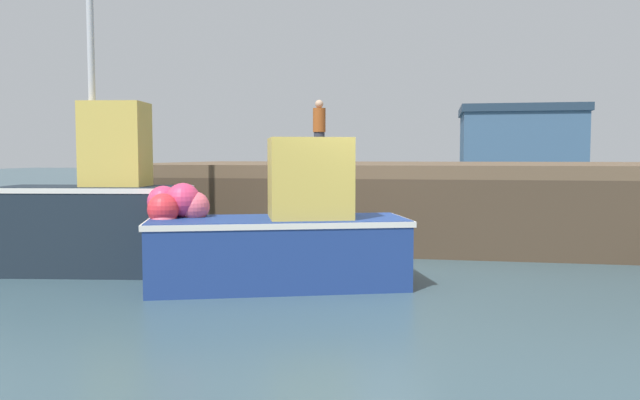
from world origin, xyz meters
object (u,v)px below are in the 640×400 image
at_px(fishing_boat_near_left, 99,212).
at_px(fishing_boat_near_right, 277,233).
at_px(mooring_buoy_foreground, 244,268).
at_px(dockworker, 319,131).

xyz_separation_m(fishing_boat_near_left, fishing_boat_near_right, (3.03, -0.47, -0.21)).
bearing_deg(mooring_buoy_foreground, dockworker, 93.22).
height_order(fishing_boat_near_right, mooring_buoy_foreground, fishing_boat_near_right).
bearing_deg(dockworker, mooring_buoy_foreground, -86.78).
relative_size(fishing_boat_near_left, mooring_buoy_foreground, 8.34).
distance_m(dockworker, mooring_buoy_foreground, 8.75).
height_order(fishing_boat_near_left, mooring_buoy_foreground, fishing_boat_near_left).
bearing_deg(fishing_boat_near_left, mooring_buoy_foreground, -16.07).
xyz_separation_m(dockworker, mooring_buoy_foreground, (0.47, -8.44, -2.24)).
bearing_deg(mooring_buoy_foreground, fishing_boat_near_right, 34.49).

